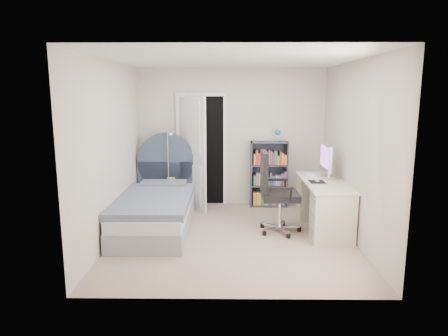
{
  "coord_description": "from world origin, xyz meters",
  "views": [
    {
      "loc": [
        -0.05,
        -5.53,
        2.05
      ],
      "look_at": [
        -0.12,
        0.06,
        1.0
      ],
      "focal_mm": 32.0,
      "sensor_mm": 36.0,
      "label": 1
    }
  ],
  "objects_px": {
    "desk": "(323,203)",
    "bed": "(157,207)",
    "floor_lamp": "(170,179)",
    "office_chair": "(274,188)",
    "nightstand": "(174,187)",
    "bookcase": "(269,176)"
  },
  "relations": [
    {
      "from": "floor_lamp",
      "to": "bookcase",
      "type": "xyz_separation_m",
      "value": [
        1.78,
        0.33,
        -0.02
      ]
    },
    {
      "from": "nightstand",
      "to": "desk",
      "type": "xyz_separation_m",
      "value": [
        2.43,
        -1.1,
        0.03
      ]
    },
    {
      "from": "floor_lamp",
      "to": "office_chair",
      "type": "bearing_deg",
      "value": -32.29
    },
    {
      "from": "desk",
      "to": "bed",
      "type": "bearing_deg",
      "value": 178.56
    },
    {
      "from": "floor_lamp",
      "to": "office_chair",
      "type": "xyz_separation_m",
      "value": [
        1.71,
        -1.08,
        0.1
      ]
    },
    {
      "from": "bookcase",
      "to": "desk",
      "type": "height_order",
      "value": "bookcase"
    },
    {
      "from": "desk",
      "to": "floor_lamp",
      "type": "bearing_deg",
      "value": 159.27
    },
    {
      "from": "floor_lamp",
      "to": "bookcase",
      "type": "bearing_deg",
      "value": 10.66
    },
    {
      "from": "nightstand",
      "to": "floor_lamp",
      "type": "relative_size",
      "value": 0.42
    },
    {
      "from": "bookcase",
      "to": "desk",
      "type": "distance_m",
      "value": 1.46
    },
    {
      "from": "nightstand",
      "to": "bookcase",
      "type": "bearing_deg",
      "value": 5.63
    },
    {
      "from": "nightstand",
      "to": "floor_lamp",
      "type": "xyz_separation_m",
      "value": [
        -0.05,
        -0.16,
        0.19
      ]
    },
    {
      "from": "bed",
      "to": "office_chair",
      "type": "bearing_deg",
      "value": -6.48
    },
    {
      "from": "bed",
      "to": "nightstand",
      "type": "relative_size",
      "value": 3.85
    },
    {
      "from": "bookcase",
      "to": "office_chair",
      "type": "bearing_deg",
      "value": -92.96
    },
    {
      "from": "office_chair",
      "to": "bookcase",
      "type": "bearing_deg",
      "value": 87.04
    },
    {
      "from": "bookcase",
      "to": "desk",
      "type": "relative_size",
      "value": 0.92
    },
    {
      "from": "bed",
      "to": "nightstand",
      "type": "distance_m",
      "value": 1.05
    },
    {
      "from": "bed",
      "to": "desk",
      "type": "distance_m",
      "value": 2.56
    },
    {
      "from": "bed",
      "to": "desk",
      "type": "bearing_deg",
      "value": -1.44
    },
    {
      "from": "bed",
      "to": "office_chair",
      "type": "height_order",
      "value": "bed"
    },
    {
      "from": "floor_lamp",
      "to": "office_chair",
      "type": "height_order",
      "value": "floor_lamp"
    }
  ]
}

